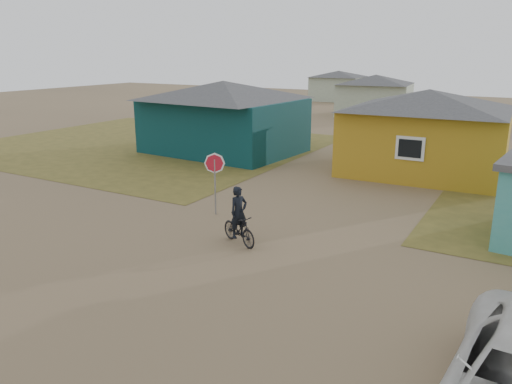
% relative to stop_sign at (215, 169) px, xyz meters
% --- Properties ---
extents(ground, '(120.00, 120.00, 0.00)m').
position_rel_stop_sign_xyz_m(ground, '(2.47, -3.76, -1.65)').
color(ground, '#7E6648').
extents(grass_nw, '(20.00, 18.00, 0.00)m').
position_rel_stop_sign_xyz_m(grass_nw, '(-11.53, 9.24, -1.64)').
color(grass_nw, brown).
rests_on(grass_nw, ground).
extents(house_teal, '(8.93, 7.08, 4.00)m').
position_rel_stop_sign_xyz_m(house_teal, '(-6.03, 9.74, 0.41)').
color(house_teal, '#092F32').
rests_on(house_teal, ground).
extents(house_yellow, '(7.72, 6.76, 3.90)m').
position_rel_stop_sign_xyz_m(house_yellow, '(4.97, 10.23, 0.36)').
color(house_yellow, '#AF831A').
rests_on(house_yellow, ground).
extents(house_pale_west, '(7.04, 6.15, 3.60)m').
position_rel_stop_sign_xyz_m(house_pale_west, '(-3.53, 30.24, 0.21)').
color(house_pale_west, '#A8B59C').
rests_on(house_pale_west, ground).
extents(house_pale_north, '(6.28, 5.81, 3.40)m').
position_rel_stop_sign_xyz_m(house_pale_north, '(-11.53, 42.24, 0.11)').
color(house_pale_north, '#A8B59C').
rests_on(house_pale_north, ground).
extents(stop_sign, '(0.72, 0.12, 2.22)m').
position_rel_stop_sign_xyz_m(stop_sign, '(0.00, 0.00, 0.00)').
color(stop_sign, gray).
rests_on(stop_sign, ground).
extents(cyclist, '(1.62, 1.04, 1.78)m').
position_rel_stop_sign_xyz_m(cyclist, '(2.20, -2.00, -1.00)').
color(cyclist, black).
rests_on(cyclist, ground).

